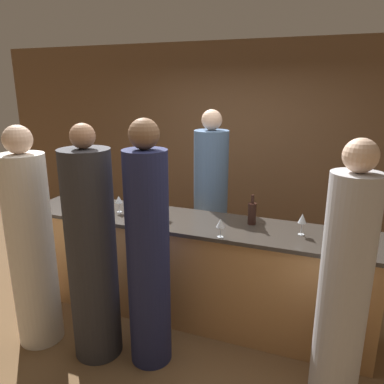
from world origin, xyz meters
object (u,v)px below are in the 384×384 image
object	(u,v)px
guest_2	(31,247)
guest_3	(92,255)
wine_bottle_0	(252,213)
bartender	(211,205)
guest_0	(343,295)
wine_bottle_1	(74,187)
guest_1	(148,255)

from	to	relation	value
guest_2	guest_3	xyz separation A→B (m)	(0.59, 0.04, 0.01)
guest_2	wine_bottle_0	xyz separation A→B (m)	(1.69, 0.94, 0.21)
bartender	guest_0	world-z (taller)	bartender
bartender	wine_bottle_1	distance (m)	1.55
wine_bottle_0	wine_bottle_1	bearing A→B (deg)	176.81
guest_2	wine_bottle_0	bearing A→B (deg)	29.19
guest_1	wine_bottle_1	bearing A→B (deg)	146.52
guest_1	guest_3	bearing A→B (deg)	-169.48
bartender	guest_3	bearing A→B (deg)	71.79
bartender	guest_0	bearing A→B (deg)	133.82
guest_1	wine_bottle_0	xyz separation A→B (m)	(0.64, 0.82, 0.16)
bartender	wine_bottle_1	world-z (taller)	bartender
wine_bottle_1	guest_2	bearing A→B (deg)	-71.26
bartender	guest_1	bearing A→B (deg)	88.47
guest_3	wine_bottle_1	world-z (taller)	guest_3
guest_1	guest_0	bearing A→B (deg)	-0.16
bartender	wine_bottle_1	bearing A→B (deg)	19.30
guest_0	guest_1	world-z (taller)	guest_1
wine_bottle_0	guest_3	bearing A→B (deg)	-140.58
guest_3	wine_bottle_0	distance (m)	1.44
guest_0	wine_bottle_0	world-z (taller)	guest_0
guest_1	guest_2	distance (m)	1.06
guest_0	bartender	bearing A→B (deg)	133.82
guest_0	wine_bottle_0	distance (m)	1.15
guest_1	guest_3	distance (m)	0.47
guest_0	wine_bottle_1	bearing A→B (deg)	161.72
wine_bottle_1	guest_0	bearing A→B (deg)	-18.28
guest_1	wine_bottle_0	distance (m)	1.05
guest_2	wine_bottle_1	bearing A→B (deg)	108.74
guest_1	bartender	bearing A→B (deg)	88.47
guest_1	wine_bottle_1	size ratio (longest dim) A/B	6.18
guest_0	guest_2	size ratio (longest dim) A/B	1.00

